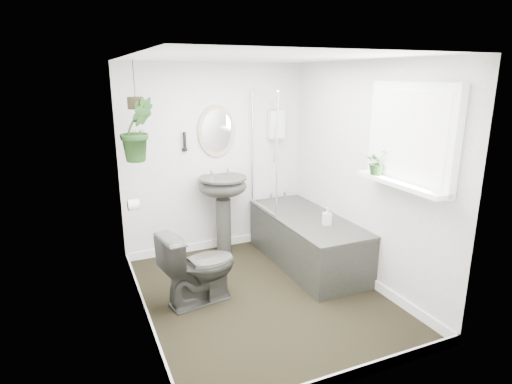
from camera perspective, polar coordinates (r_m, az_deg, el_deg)
name	(u,v)px	position (r m, az deg, el deg)	size (l,w,h in m)	color
floor	(262,297)	(4.45, 0.80, -13.76)	(2.30, 2.80, 0.02)	black
ceiling	(263,56)	(3.89, 0.93, 17.64)	(2.30, 2.80, 0.02)	white
wall_back	(215,159)	(5.30, -5.49, 4.36)	(2.30, 0.02, 2.30)	silver
wall_front	(352,236)	(2.85, 12.73, -5.70)	(2.30, 0.02, 2.30)	silver
wall_left	(136,200)	(3.70, -15.71, -0.98)	(0.02, 2.80, 2.30)	silver
wall_right	(363,174)	(4.60, 14.13, 2.28)	(0.02, 2.80, 2.30)	silver
skirting	(262,291)	(4.42, 0.80, -13.08)	(2.30, 2.80, 0.10)	white
bathtub	(307,240)	(5.06, 6.77, -6.38)	(0.72, 1.72, 0.58)	#31322C
bath_screen	(264,152)	(5.06, 1.07, 5.40)	(0.04, 0.72, 1.40)	silver
shower_box	(276,124)	(5.47, 2.72, 9.01)	(0.20, 0.10, 0.35)	white
oval_mirror	(217,131)	(5.21, -5.26, 8.08)	(0.46, 0.03, 0.62)	tan
wall_sconce	(185,142)	(5.10, -9.49, 6.65)	(0.04, 0.04, 0.22)	black
toilet_roll_holder	(133,205)	(4.45, -16.04, -1.65)	(0.11, 0.11, 0.11)	white
window_recess	(411,136)	(3.95, 19.99, 7.09)	(0.08, 1.00, 0.90)	white
window_sill	(400,183)	(3.98, 18.70, 1.08)	(0.18, 1.00, 0.04)	white
window_blinds	(407,136)	(3.92, 19.50, 7.08)	(0.01, 0.86, 0.76)	white
toilet	(199,266)	(4.21, -7.59, -9.80)	(0.42, 0.73, 0.75)	#31322C
pedestal_sink	(223,215)	(5.27, -4.36, -3.10)	(0.58, 0.49, 0.98)	#31322C
sill_plant	(377,162)	(4.15, 15.85, 3.86)	(0.21, 0.19, 0.24)	black
hanging_plant	(137,130)	(4.56, -15.52, 8.01)	(0.36, 0.29, 0.65)	black
soap_bottle	(327,216)	(4.69, 9.45, -3.19)	(0.09, 0.09, 0.20)	black
hanging_pot	(136,103)	(4.54, -15.77, 11.35)	(0.16, 0.16, 0.12)	black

